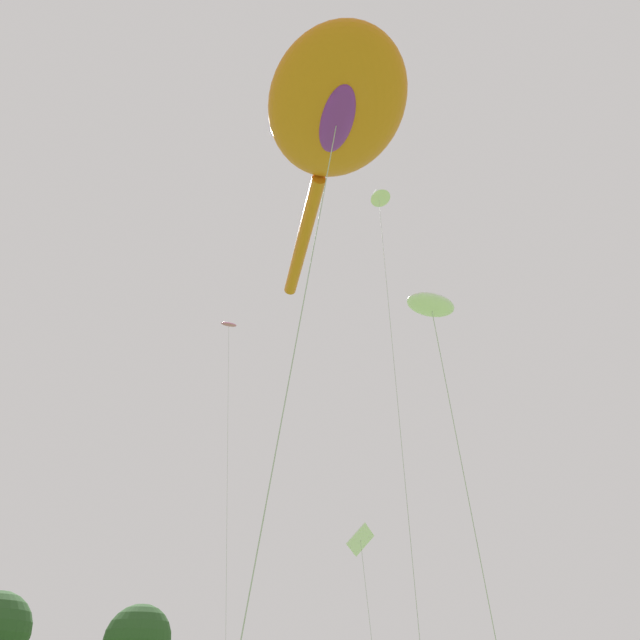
{
  "coord_description": "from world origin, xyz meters",
  "views": [
    {
      "loc": [
        -6.93,
        1.91,
        1.83
      ],
      "look_at": [
        1.42,
        9.09,
        9.43
      ],
      "focal_mm": 30.36,
      "sensor_mm": 36.0,
      "label": 1
    }
  ],
  "objects_px": {
    "big_show_kite": "(335,116)",
    "small_kite_streamer_purple": "(431,307)",
    "small_kite_bird_shape": "(378,195)",
    "small_kite_delta_white": "(229,328)",
    "small_kite_tiny_distant": "(361,543)"
  },
  "relations": [
    {
      "from": "small_kite_bird_shape",
      "to": "small_kite_tiny_distant",
      "type": "xyz_separation_m",
      "value": [
        3.88,
        4.61,
        -13.1
      ]
    },
    {
      "from": "big_show_kite",
      "to": "small_kite_delta_white",
      "type": "xyz_separation_m",
      "value": [
        12.19,
        19.17,
        7.76
      ]
    },
    {
      "from": "big_show_kite",
      "to": "small_kite_streamer_purple",
      "type": "relative_size",
      "value": 1.65
    },
    {
      "from": "small_kite_streamer_purple",
      "to": "small_kite_delta_white",
      "type": "bearing_deg",
      "value": -94.68
    },
    {
      "from": "small_kite_streamer_purple",
      "to": "small_kite_delta_white",
      "type": "distance_m",
      "value": 26.1
    },
    {
      "from": "big_show_kite",
      "to": "small_kite_bird_shape",
      "type": "height_order",
      "value": "small_kite_bird_shape"
    },
    {
      "from": "big_show_kite",
      "to": "small_kite_delta_white",
      "type": "bearing_deg",
      "value": -174.84
    },
    {
      "from": "small_kite_streamer_purple",
      "to": "small_kite_tiny_distant",
      "type": "bearing_deg",
      "value": -113.32
    },
    {
      "from": "big_show_kite",
      "to": "small_kite_tiny_distant",
      "type": "height_order",
      "value": "big_show_kite"
    },
    {
      "from": "small_kite_delta_white",
      "to": "small_kite_streamer_purple",
      "type": "bearing_deg",
      "value": 94.2
    },
    {
      "from": "small_kite_tiny_distant",
      "to": "small_kite_delta_white",
      "type": "bearing_deg",
      "value": -38.01
    },
    {
      "from": "big_show_kite",
      "to": "small_kite_streamer_purple",
      "type": "distance_m",
      "value": 5.99
    },
    {
      "from": "small_kite_streamer_purple",
      "to": "small_kite_tiny_distant",
      "type": "distance_m",
      "value": 12.75
    },
    {
      "from": "small_kite_streamer_purple",
      "to": "small_kite_bird_shape",
      "type": "relative_size",
      "value": 0.45
    },
    {
      "from": "small_kite_bird_shape",
      "to": "small_kite_delta_white",
      "type": "height_order",
      "value": "small_kite_delta_white"
    }
  ]
}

